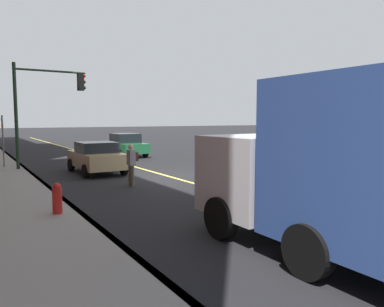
{
  "coord_description": "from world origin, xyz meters",
  "views": [
    {
      "loc": [
        -14.41,
        7.6,
        2.55
      ],
      "look_at": [
        -2.55,
        0.23,
        1.22
      ],
      "focal_mm": 34.23,
      "sensor_mm": 36.0,
      "label": 1
    }
  ],
  "objects": [
    {
      "name": "car_tan",
      "position": [
        2.54,
        2.38,
        0.75
      ],
      "size": [
        3.89,
        1.96,
        1.47
      ],
      "color": "tan",
      "rests_on": "ground"
    },
    {
      "name": "car_green",
      "position": [
        9.42,
        -1.75,
        0.77
      ],
      "size": [
        4.62,
        1.91,
        1.55
      ],
      "color": "#1E6038",
      "rests_on": "ground"
    },
    {
      "name": "lane_stripe_center",
      "position": [
        0.0,
        0.0,
        0.01
      ],
      "size": [
        80.0,
        0.16,
        0.01
      ],
      "primitive_type": "cube",
      "color": "#D8CC4C",
      "rests_on": "ground"
    },
    {
      "name": "sidewalk_slab",
      "position": [
        0.0,
        6.59,
        0.07
      ],
      "size": [
        80.0,
        3.01,
        0.15
      ],
      "primitive_type": "cube",
      "color": "gray",
      "rests_on": "ground"
    },
    {
      "name": "ground",
      "position": [
        0.0,
        0.0,
        0.0
      ],
      "size": [
        200.0,
        200.0,
        0.0
      ],
      "primitive_type": "plane",
      "color": "black"
    },
    {
      "name": "pedestrian_with_backpack",
      "position": [
        -1.46,
        2.25,
        0.92
      ],
      "size": [
        0.38,
        0.36,
        1.6
      ],
      "color": "brown",
      "rests_on": "ground"
    },
    {
      "name": "fire_hydrant",
      "position": [
        -4.85,
        5.69,
        0.47
      ],
      "size": [
        0.24,
        0.24,
        0.94
      ],
      "color": "red",
      "rests_on": "ground"
    },
    {
      "name": "street_sign_post",
      "position": [
        6.13,
        6.0,
        1.61
      ],
      "size": [
        0.6,
        0.08,
        2.73
      ],
      "color": "slate",
      "rests_on": "ground"
    },
    {
      "name": "traffic_light_mast",
      "position": [
        4.86,
        4.16,
        3.56
      ],
      "size": [
        0.28,
        3.44,
        5.21
      ],
      "color": "#1E3823",
      "rests_on": "ground"
    },
    {
      "name": "truck_blue",
      "position": [
        -11.09,
        1.91,
        1.7
      ],
      "size": [
        6.94,
        2.57,
        3.25
      ],
      "color": "silver",
      "rests_on": "ground"
    },
    {
      "name": "curb_edge",
      "position": [
        0.0,
        5.17,
        0.07
      ],
      "size": [
        80.0,
        0.16,
        0.15
      ],
      "primitive_type": "cube",
      "color": "slate",
      "rests_on": "ground"
    }
  ]
}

